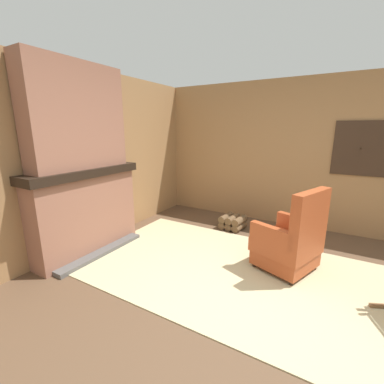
# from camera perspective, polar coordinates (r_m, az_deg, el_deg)

# --- Properties ---
(ground_plane) EXTENTS (14.00, 14.00, 0.00)m
(ground_plane) POSITION_cam_1_polar(r_m,az_deg,el_deg) (2.87, 12.65, -23.24)
(ground_plane) COLOR brown
(wood_panel_wall_left) EXTENTS (0.06, 5.70, 2.55)m
(wood_panel_wall_left) POSITION_cam_1_polar(r_m,az_deg,el_deg) (3.92, -25.13, 6.10)
(wood_panel_wall_left) COLOR #9E7247
(wood_panel_wall_left) RESTS_ON ground
(wood_panel_wall_back) EXTENTS (5.70, 0.09, 2.55)m
(wood_panel_wall_back) POSITION_cam_1_polar(r_m,az_deg,el_deg) (4.85, 23.11, 7.60)
(wood_panel_wall_back) COLOR #9E7247
(wood_panel_wall_back) RESTS_ON ground
(fireplace_hearth) EXTENTS (0.55, 1.62, 1.20)m
(fireplace_hearth) POSITION_cam_1_polar(r_m,az_deg,el_deg) (3.88, -22.28, -3.98)
(fireplace_hearth) COLOR #93604C
(fireplace_hearth) RESTS_ON ground
(chimney_breast) EXTENTS (0.30, 1.34, 1.33)m
(chimney_breast) POSITION_cam_1_polar(r_m,az_deg,el_deg) (3.73, -24.24, 15.01)
(chimney_breast) COLOR #93604C
(chimney_breast) RESTS_ON fireplace_hearth
(area_rug) EXTENTS (4.04, 2.17, 0.01)m
(area_rug) POSITION_cam_1_polar(r_m,az_deg,el_deg) (3.33, 10.70, -17.30)
(area_rug) COLOR #C6B789
(area_rug) RESTS_ON ground
(armchair) EXTENTS (0.83, 0.85, 1.06)m
(armchair) POSITION_cam_1_polar(r_m,az_deg,el_deg) (3.40, 20.98, -10.39)
(armchair) COLOR #A84723
(armchair) RESTS_ON ground
(firewood_stack) EXTENTS (0.42, 0.40, 0.24)m
(firewood_stack) POSITION_cam_1_polar(r_m,az_deg,el_deg) (4.61, 9.01, -6.61)
(firewood_stack) COLOR brown
(firewood_stack) RESTS_ON ground
(oil_lamp_vase) EXTENTS (0.12, 0.12, 0.23)m
(oil_lamp_vase) POSITION_cam_1_polar(r_m,az_deg,el_deg) (3.58, -28.41, 5.21)
(oil_lamp_vase) COLOR #47708E
(oil_lamp_vase) RESTS_ON fireplace_hearth
(storage_case) EXTENTS (0.18, 0.22, 0.14)m
(storage_case) POSITION_cam_1_polar(r_m,az_deg,el_deg) (3.96, -20.28, 6.53)
(storage_case) COLOR brown
(storage_case) RESTS_ON fireplace_hearth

